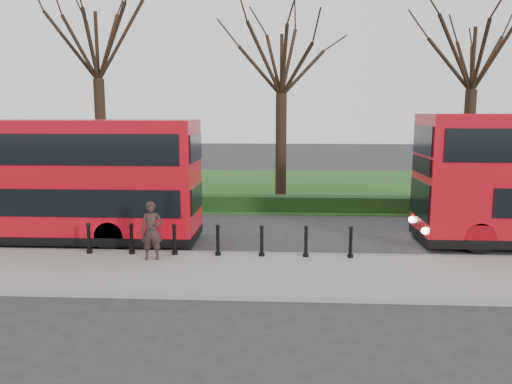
{
  "coord_description": "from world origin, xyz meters",
  "views": [
    {
      "loc": [
        2.15,
        -17.35,
        4.89
      ],
      "look_at": [
        1.16,
        0.5,
        2.0
      ],
      "focal_mm": 35.0,
      "sensor_mm": 36.0,
      "label": 1
    }
  ],
  "objects": [
    {
      "name": "tree_mid",
      "position": [
        2.0,
        10.0,
        7.73
      ],
      "size": [
        6.81,
        6.81,
        10.64
      ],
      "color": "black",
      "rests_on": "ground"
    },
    {
      "name": "tree_right",
      "position": [
        12.0,
        10.0,
        7.97
      ],
      "size": [
        7.02,
        7.02,
        10.97
      ],
      "color": "black",
      "rests_on": "ground"
    },
    {
      "name": "pavement",
      "position": [
        0.0,
        -3.0,
        0.07
      ],
      "size": [
        60.0,
        4.0,
        0.15
      ],
      "primitive_type": "cube",
      "color": "gray",
      "rests_on": "ground"
    },
    {
      "name": "pedestrian",
      "position": [
        -2.07,
        -1.93,
        1.1
      ],
      "size": [
        0.75,
        0.55,
        1.9
      ],
      "primitive_type": "imported",
      "rotation": [
        0.0,
        0.0,
        0.14
      ],
      "color": "black",
      "rests_on": "pavement"
    },
    {
      "name": "grass_verge",
      "position": [
        0.0,
        15.0,
        0.03
      ],
      "size": [
        60.0,
        18.0,
        0.06
      ],
      "primitive_type": "cube",
      "color": "#1C4B19",
      "rests_on": "ground"
    },
    {
      "name": "yellow_line_inner",
      "position": [
        0.0,
        -0.5,
        0.01
      ],
      "size": [
        60.0,
        0.1,
        0.01
      ],
      "primitive_type": "cube",
      "color": "yellow",
      "rests_on": "ground"
    },
    {
      "name": "tree_left",
      "position": [
        -8.0,
        10.0,
        8.81
      ],
      "size": [
        7.75,
        7.75,
        12.11
      ],
      "color": "black",
      "rests_on": "ground"
    },
    {
      "name": "bus_lead",
      "position": [
        -6.82,
        0.71,
        2.31
      ],
      "size": [
        11.52,
        2.64,
        4.58
      ],
      "color": "#AF0915",
      "rests_on": "ground"
    },
    {
      "name": "kerb",
      "position": [
        0.0,
        -1.0,
        0.07
      ],
      "size": [
        60.0,
        0.25,
        0.16
      ],
      "primitive_type": "cube",
      "color": "slate",
      "rests_on": "ground"
    },
    {
      "name": "hedge",
      "position": [
        0.0,
        6.8,
        0.4
      ],
      "size": [
        60.0,
        0.9,
        0.8
      ],
      "primitive_type": "cube",
      "color": "black",
      "rests_on": "ground"
    },
    {
      "name": "yellow_line_outer",
      "position": [
        0.0,
        -0.7,
        0.01
      ],
      "size": [
        60.0,
        0.1,
        0.01
      ],
      "primitive_type": "cube",
      "color": "yellow",
      "rests_on": "ground"
    },
    {
      "name": "bollard_row",
      "position": [
        -0.01,
        -1.35,
        0.65
      ],
      "size": [
        8.91,
        0.15,
        1.0
      ],
      "color": "black",
      "rests_on": "pavement"
    },
    {
      "name": "ground",
      "position": [
        0.0,
        0.0,
        0.0
      ],
      "size": [
        120.0,
        120.0,
        0.0
      ],
      "primitive_type": "plane",
      "color": "#28282B",
      "rests_on": "ground"
    }
  ]
}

